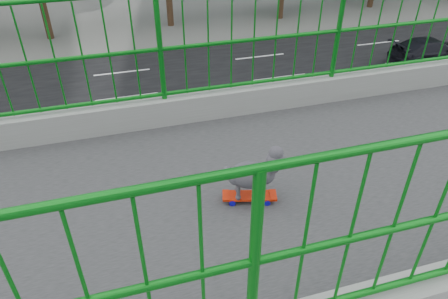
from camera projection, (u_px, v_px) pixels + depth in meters
name	position (u px, v px, depth m)	size (l,w,h in m)	color
road	(134.00, 128.00, 17.76)	(18.00, 90.00, 0.02)	black
railing	(194.00, 184.00, 3.40)	(3.00, 24.00, 1.42)	gray
skateboard	(249.00, 196.00, 3.52)	(0.25, 0.48, 0.06)	red
poodle	(254.00, 173.00, 3.38)	(0.31, 0.53, 0.45)	#2E2B30
car_2	(218.00, 109.00, 17.73)	(2.30, 5.00, 1.39)	#A5A5AB
car_3	(430.00, 51.00, 23.32)	(1.92, 4.73, 1.37)	black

